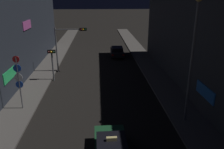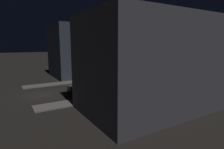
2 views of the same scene
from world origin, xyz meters
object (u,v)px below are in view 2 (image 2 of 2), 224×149
object	(u,v)px
traffic_light_left_kerb	(126,67)
taxi	(81,86)
sign_pole_left	(98,68)
street_lamp_near_block	(119,59)
far_car	(181,76)
traffic_light_overhead	(139,61)

from	to	relation	value
traffic_light_left_kerb	taxi	bearing A→B (deg)	-67.43
sign_pole_left	taxi	bearing A→B (deg)	-44.09
taxi	street_lamp_near_block	distance (m)	8.27
taxi	far_car	distance (m)	22.86
taxi	street_lamp_near_block	size ratio (longest dim) A/B	0.52
street_lamp_near_block	sign_pole_left	bearing A→B (deg)	168.21
taxi	traffic_light_left_kerb	bearing A→B (deg)	112.57
taxi	far_car	world-z (taller)	taxi
sign_pole_left	street_lamp_near_block	world-z (taller)	street_lamp_near_block
traffic_light_overhead	sign_pole_left	size ratio (longest dim) A/B	1.23
taxi	sign_pole_left	distance (m)	9.49
sign_pole_left	traffic_light_overhead	bearing A→B (deg)	74.39
taxi	street_lamp_near_block	bearing A→B (deg)	35.49
traffic_light_left_kerb	street_lamp_near_block	size ratio (longest dim) A/B	0.40
taxi	traffic_light_left_kerb	distance (m)	14.14
traffic_light_overhead	street_lamp_near_block	distance (m)	15.39
taxi	traffic_light_left_kerb	size ratio (longest dim) A/B	1.31
taxi	traffic_light_overhead	distance (m)	16.66
street_lamp_near_block	taxi	bearing A→B (deg)	-144.51
far_car	street_lamp_near_block	world-z (taller)	street_lamp_near_block
traffic_light_overhead	street_lamp_near_block	bearing A→B (deg)	-51.35
traffic_light_left_kerb	traffic_light_overhead	bearing A→B (deg)	65.35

